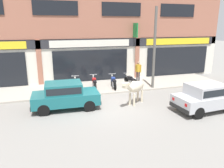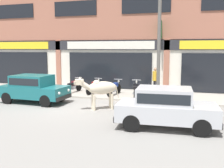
# 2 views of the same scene
# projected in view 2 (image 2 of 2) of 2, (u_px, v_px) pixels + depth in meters

# --- Properties ---
(ground_plane) EXTENTS (90.00, 90.00, 0.00)m
(ground_plane) POSITION_uv_depth(u_px,v_px,m) (73.00, 108.00, 12.65)
(ground_plane) COLOR gray
(sidewalk) EXTENTS (19.00, 3.47, 0.12)m
(sidewalk) POSITION_uv_depth(u_px,v_px,m) (101.00, 93.00, 16.37)
(sidewalk) COLOR #A8A093
(sidewalk) RESTS_ON ground
(shop_building) EXTENTS (23.00, 1.40, 9.25)m
(shop_building) POSITION_uv_depth(u_px,v_px,m) (110.00, 25.00, 17.66)
(shop_building) COLOR #9E604C
(shop_building) RESTS_ON ground
(cow) EXTENTS (1.84, 1.47, 1.61)m
(cow) POSITION_uv_depth(u_px,v_px,m) (100.00, 88.00, 12.17)
(cow) COLOR beige
(cow) RESTS_ON ground
(car_0) EXTENTS (3.66, 1.71, 1.46)m
(car_0) POSITION_uv_depth(u_px,v_px,m) (33.00, 87.00, 13.74)
(car_0) COLOR black
(car_0) RESTS_ON ground
(car_1) EXTENTS (3.69, 1.83, 1.46)m
(car_1) POSITION_uv_depth(u_px,v_px,m) (166.00, 106.00, 9.36)
(car_1) COLOR black
(car_1) RESTS_ON ground
(motorcycle_0) EXTENTS (0.54, 1.81, 0.88)m
(motorcycle_0) POSITION_uv_depth(u_px,v_px,m) (74.00, 86.00, 16.25)
(motorcycle_0) COLOR black
(motorcycle_0) RESTS_ON sidewalk
(motorcycle_1) EXTENTS (0.53, 1.81, 0.88)m
(motorcycle_1) POSITION_uv_depth(u_px,v_px,m) (94.00, 87.00, 15.93)
(motorcycle_1) COLOR black
(motorcycle_1) RESTS_ON sidewalk
(motorcycle_2) EXTENTS (0.56, 1.81, 0.88)m
(motorcycle_2) POSITION_uv_depth(u_px,v_px,m) (114.00, 88.00, 15.38)
(motorcycle_2) COLOR black
(motorcycle_2) RESTS_ON sidewalk
(motorcycle_3) EXTENTS (0.53, 1.81, 0.88)m
(motorcycle_3) POSITION_uv_depth(u_px,v_px,m) (136.00, 89.00, 14.99)
(motorcycle_3) COLOR black
(motorcycle_3) RESTS_ON sidewalk
(pedestrian) EXTENTS (0.33, 0.41, 1.60)m
(pedestrian) POSITION_uv_depth(u_px,v_px,m) (155.00, 78.00, 15.49)
(pedestrian) COLOR #2D2D33
(pedestrian) RESTS_ON sidewalk
(utility_pole) EXTENTS (0.18, 0.18, 5.45)m
(utility_pole) POSITION_uv_depth(u_px,v_px,m) (159.00, 48.00, 13.53)
(utility_pole) COLOR #595651
(utility_pole) RESTS_ON sidewalk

